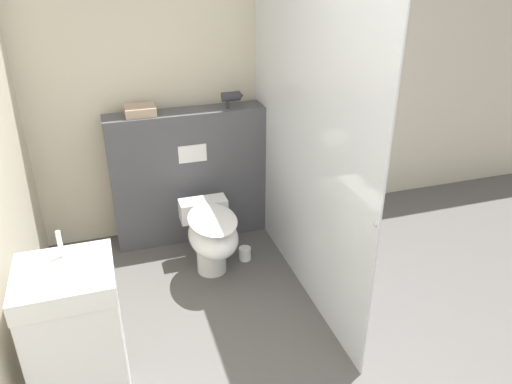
# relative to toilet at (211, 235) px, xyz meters

# --- Properties ---
(wall_back) EXTENTS (8.00, 0.06, 2.50)m
(wall_back) POSITION_rel_toilet_xyz_m (0.16, 0.81, 0.92)
(wall_back) COLOR beige
(wall_back) RESTS_ON ground_plane
(partition_panel) EXTENTS (1.28, 0.24, 1.10)m
(partition_panel) POSITION_rel_toilet_xyz_m (-0.02, 0.60, 0.22)
(partition_panel) COLOR #4C4C51
(partition_panel) RESTS_ON ground_plane
(shower_glass) EXTENTS (0.04, 2.02, 2.08)m
(shower_glass) POSITION_rel_toilet_xyz_m (0.59, -0.23, 0.71)
(shower_glass) COLOR silver
(shower_glass) RESTS_ON ground_plane
(toilet) EXTENTS (0.36, 0.66, 0.51)m
(toilet) POSITION_rel_toilet_xyz_m (0.00, 0.00, 0.00)
(toilet) COLOR white
(toilet) RESTS_ON ground_plane
(sink_vanity) EXTENTS (0.45, 0.42, 1.05)m
(sink_vanity) POSITION_rel_toilet_xyz_m (-0.92, -1.02, 0.13)
(sink_vanity) COLOR white
(sink_vanity) RESTS_ON ground_plane
(hair_drier) EXTENTS (0.17, 0.07, 0.13)m
(hair_drier) POSITION_rel_toilet_xyz_m (0.33, 0.57, 0.85)
(hair_drier) COLOR #2D2D33
(hair_drier) RESTS_ON partition_panel
(folded_towel) EXTENTS (0.23, 0.20, 0.07)m
(folded_towel) POSITION_rel_toilet_xyz_m (-0.37, 0.61, 0.80)
(folded_towel) COLOR tan
(folded_towel) RESTS_ON partition_panel
(spare_toilet_roll) EXTENTS (0.09, 0.09, 0.10)m
(spare_toilet_roll) POSITION_rel_toilet_xyz_m (0.28, 0.10, -0.28)
(spare_toilet_roll) COLOR white
(spare_toilet_roll) RESTS_ON ground_plane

